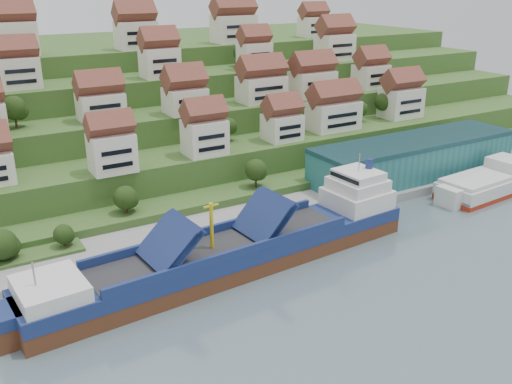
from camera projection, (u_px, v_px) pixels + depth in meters
ground at (285, 252)px, 115.01m from camera, size 300.00×300.00×0.00m
quay at (320, 204)px, 136.21m from camera, size 180.00×14.00×2.20m
hillside at (119, 106)px, 194.65m from camera, size 260.00×128.00×31.00m
hillside_village at (166, 84)px, 155.77m from camera, size 157.66×64.45×29.31m
hillside_trees at (150, 129)px, 140.17m from camera, size 143.56×62.70×31.26m
warehouse at (414, 157)px, 150.85m from camera, size 60.00×15.00×10.00m
flagpole at (328, 189)px, 129.23m from camera, size 1.28×0.16×8.00m
cargo_ship at (241, 251)px, 107.91m from camera, size 78.61×17.51×17.29m
second_ship at (490, 183)px, 145.45m from camera, size 30.76×13.42×8.69m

